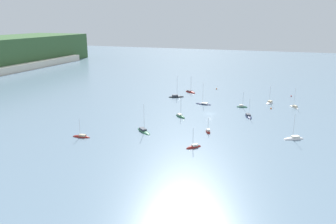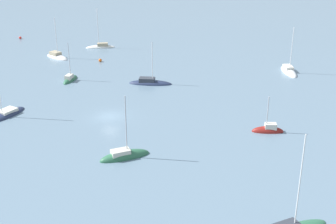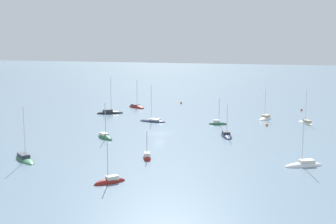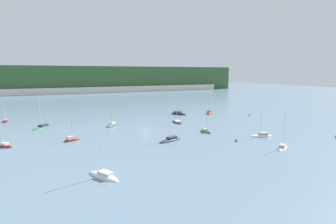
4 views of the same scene
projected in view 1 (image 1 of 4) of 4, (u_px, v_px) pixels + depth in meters
ground_plane at (210, 114)px, 142.01m from camera, size 600.00×600.00×0.00m
sailboat_0 at (144, 131)px, 119.67m from camera, size 7.48×8.30×11.12m
sailboat_1 at (180, 117)px, 137.58m from camera, size 5.94×6.21×9.29m
sailboat_2 at (208, 132)px, 119.13m from camera, size 4.79×3.08×6.19m
sailboat_3 at (269, 103)px, 159.24m from camera, size 7.12×4.29×9.52m
sailboat_4 at (242, 107)px, 152.34m from camera, size 2.39×5.23×7.90m
sailboat_5 at (294, 107)px, 151.83m from camera, size 6.74×5.06×9.81m
sailboat_6 at (194, 147)px, 104.83m from camera, size 5.08×4.90×7.49m
sailboat_7 at (203, 104)px, 157.57m from camera, size 3.58×7.99×11.03m
sailboat_8 at (176, 97)px, 171.71m from camera, size 6.37×8.56×12.05m
sailboat_9 at (294, 139)px, 112.17m from camera, size 5.50×7.59×9.84m
sailboat_10 at (248, 116)px, 137.72m from camera, size 8.26×4.66×8.56m
sailboat_11 at (190, 92)px, 182.89m from camera, size 6.75×7.92×10.05m
sailboat_12 at (81, 137)px, 114.05m from camera, size 2.35×6.66×7.42m
mooring_buoy_0 at (291, 96)px, 172.99m from camera, size 0.65×0.65×0.65m
mooring_buoy_1 at (216, 89)px, 190.67m from camera, size 0.72×0.72×0.72m
mooring_buoy_2 at (271, 108)px, 149.43m from camera, size 0.69×0.69×0.69m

